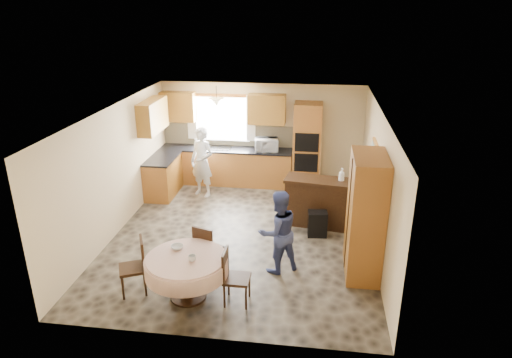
{
  "coord_description": "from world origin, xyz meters",
  "views": [
    {
      "loc": [
        1.34,
        -7.92,
        4.34
      ],
      "look_at": [
        0.23,
        0.3,
        1.09
      ],
      "focal_mm": 32.0,
      "sensor_mm": 36.0,
      "label": 1
    }
  ],
  "objects": [
    {
      "name": "framed_picture",
      "position": [
        2.47,
        0.56,
        1.63
      ],
      "size": [
        0.06,
        0.59,
        0.49
      ],
      "color": "#EAA144",
      "rests_on": "wall_right"
    },
    {
      "name": "cup_table",
      "position": [
        -0.39,
        -2.22,
        0.77
      ],
      "size": [
        0.16,
        0.16,
        0.09
      ],
      "primitive_type": "imported",
      "rotation": [
        0.0,
        0.0,
        -0.43
      ],
      "color": "#B2B2B2",
      "rests_on": "dining_table"
    },
    {
      "name": "window",
      "position": [
        -1.0,
        2.98,
        1.6
      ],
      "size": [
        1.4,
        0.03,
        1.1
      ],
      "primitive_type": "cube",
      "color": "white",
      "rests_on": "wall_back"
    },
    {
      "name": "bowl_table",
      "position": [
        -0.72,
        -1.91,
        0.75
      ],
      "size": [
        0.26,
        0.26,
        0.06
      ],
      "primitive_type": "imported",
      "rotation": [
        0.0,
        0.0,
        -0.43
      ],
      "color": "#B2B2B2",
      "rests_on": "dining_table"
    },
    {
      "name": "pendant",
      "position": [
        -1.0,
        2.5,
        2.12
      ],
      "size": [
        0.36,
        0.36,
        0.18
      ],
      "primitive_type": "cone",
      "rotation": [
        3.14,
        0.0,
        0.0
      ],
      "color": "beige",
      "rests_on": "ceiling"
    },
    {
      "name": "wall_cab_left",
      "position": [
        -2.05,
        2.83,
        1.91
      ],
      "size": [
        0.85,
        0.33,
        0.72
      ],
      "primitive_type": "cube",
      "color": "#B07E2C",
      "rests_on": "wall_back"
    },
    {
      "name": "sideboard",
      "position": [
        1.44,
        0.68,
        0.47
      ],
      "size": [
        1.39,
        0.74,
        0.94
      ],
      "primitive_type": "cube",
      "rotation": [
        0.0,
        0.0,
        -0.15
      ],
      "color": "#33200E",
      "rests_on": "floor"
    },
    {
      "name": "bowl_sideboard",
      "position": [
        1.02,
        0.68,
        0.97
      ],
      "size": [
        0.2,
        0.2,
        0.05
      ],
      "primitive_type": "imported",
      "rotation": [
        0.0,
        0.0,
        -0.0
      ],
      "color": "#B2B2B2",
      "rests_on": "sideboard"
    },
    {
      "name": "wall_cab_side",
      "position": [
        -2.33,
        1.8,
        1.91
      ],
      "size": [
        0.33,
        1.2,
        0.72
      ],
      "primitive_type": "cube",
      "color": "#B07E2C",
      "rests_on": "wall_left"
    },
    {
      "name": "chair_right",
      "position": [
        0.19,
        -2.14,
        0.49
      ],
      "size": [
        0.39,
        0.39,
        0.89
      ],
      "rotation": [
        0.0,
        0.0,
        1.56
      ],
      "color": "#33200E",
      "rests_on": "floor"
    },
    {
      "name": "wall_cab_right",
      "position": [
        0.15,
        2.83,
        1.91
      ],
      "size": [
        0.9,
        0.33,
        0.72
      ],
      "primitive_type": "cube",
      "color": "#B07E2C",
      "rests_on": "wall_back"
    },
    {
      "name": "base_cab_back",
      "position": [
        -0.85,
        2.7,
        0.44
      ],
      "size": [
        3.3,
        0.6,
        0.88
      ],
      "primitive_type": "cube",
      "color": "#B2672F",
      "rests_on": "floor"
    },
    {
      "name": "curtain_right",
      "position": [
        -0.25,
        2.93,
        1.65
      ],
      "size": [
        0.22,
        0.02,
        1.15
      ],
      "primitive_type": "cube",
      "color": "white",
      "rests_on": "wall_back"
    },
    {
      "name": "bottle_sideboard",
      "position": [
        1.9,
        0.68,
        1.1
      ],
      "size": [
        0.16,
        0.16,
        0.32
      ],
      "primitive_type": "imported",
      "rotation": [
        0.0,
        0.0,
        0.41
      ],
      "color": "silver",
      "rests_on": "sideboard"
    },
    {
      "name": "ceiling",
      "position": [
        0.0,
        0.0,
        2.5
      ],
      "size": [
        5.0,
        6.0,
        0.01
      ],
      "primitive_type": "cube",
      "color": "white",
      "rests_on": "wall_back"
    },
    {
      "name": "counter_back",
      "position": [
        -0.85,
        2.7,
        0.9
      ],
      "size": [
        3.3,
        0.64,
        0.04
      ],
      "primitive_type": "cube",
      "color": "black",
      "rests_on": "base_cab_back"
    },
    {
      "name": "curtain_left",
      "position": [
        -1.75,
        2.93,
        1.65
      ],
      "size": [
        0.22,
        0.02,
        1.15
      ],
      "primitive_type": "cube",
      "color": "white",
      "rests_on": "wall_back"
    },
    {
      "name": "chair_back",
      "position": [
        -0.38,
        -1.42,
        0.5
      ],
      "size": [
        0.49,
        0.49,
        0.91
      ],
      "rotation": [
        0.0,
        0.0,
        2.83
      ],
      "color": "#33200E",
      "rests_on": "floor"
    },
    {
      "name": "oven_upper",
      "position": [
        1.15,
        2.38,
        1.25
      ],
      "size": [
        0.56,
        0.01,
        0.45
      ],
      "primitive_type": "cube",
      "color": "black",
      "rests_on": "oven_tower"
    },
    {
      "name": "microwave",
      "position": [
        0.17,
        2.65,
        1.07
      ],
      "size": [
        0.61,
        0.47,
        0.31
      ],
      "primitive_type": "imported",
      "rotation": [
        0.0,
        0.0,
        0.17
      ],
      "color": "silver",
      "rests_on": "counter_back"
    },
    {
      "name": "person_sink",
      "position": [
        -1.26,
        1.88,
        0.83
      ],
      "size": [
        0.71,
        0.61,
        1.65
      ],
      "primitive_type": "imported",
      "rotation": [
        0.0,
        0.0,
        -0.41
      ],
      "color": "silver",
      "rests_on": "floor"
    },
    {
      "name": "dining_table",
      "position": [
        -0.51,
        -2.13,
        0.56
      ],
      "size": [
        1.27,
        1.27,
        0.72
      ],
      "color": "#33200E",
      "rests_on": "floor"
    },
    {
      "name": "counter_left",
      "position": [
        -2.2,
        1.8,
        0.9
      ],
      "size": [
        0.64,
        1.2,
        0.04
      ],
      "primitive_type": "cube",
      "color": "black",
      "rests_on": "base_cab_left"
    },
    {
      "name": "base_cab_left",
      "position": [
        -2.2,
        1.8,
        0.44
      ],
      "size": [
        0.6,
        1.2,
        0.88
      ],
      "primitive_type": "cube",
      "color": "#B2672F",
      "rests_on": "floor"
    },
    {
      "name": "cupboard",
      "position": [
        2.22,
        -1.0,
        1.04
      ],
      "size": [
        0.55,
        1.09,
        2.09
      ],
      "primitive_type": "cube",
      "color": "#B2672F",
      "rests_on": "floor"
    },
    {
      "name": "space_heater",
      "position": [
        1.46,
        0.18,
        0.26
      ],
      "size": [
        0.39,
        0.29,
        0.51
      ],
      "primitive_type": "cube",
      "rotation": [
        0.0,
        0.0,
        0.09
      ],
      "color": "black",
      "rests_on": "floor"
    },
    {
      "name": "wall_front",
      "position": [
        0.0,
        -3.0,
        1.25
      ],
      "size": [
        5.0,
        0.02,
        2.5
      ],
      "primitive_type": "cube",
      "color": "beige",
      "rests_on": "floor"
    },
    {
      "name": "wall_back",
      "position": [
        0.0,
        3.0,
        1.25
      ],
      "size": [
        5.0,
        0.02,
        2.5
      ],
      "primitive_type": "cube",
      "color": "beige",
      "rests_on": "floor"
    },
    {
      "name": "oven_tower",
      "position": [
        1.15,
        2.69,
        1.06
      ],
      "size": [
        0.66,
        0.62,
        2.12
      ],
      "primitive_type": "cube",
      "color": "#B2672F",
      "rests_on": "floor"
    },
    {
      "name": "person_dining",
      "position": [
        0.8,
        -1.15,
        0.73
      ],
      "size": [
        0.9,
        0.85,
        1.46
      ],
      "primitive_type": "imported",
      "rotation": [
        0.0,
        0.0,
        3.7
      ],
      "color": "#39457E",
      "rests_on": "floor"
    },
    {
      "name": "oven_lower",
      "position": [
        1.15,
        2.38,
        0.75
      ],
      "size": [
        0.56,
        0.01,
        0.45
      ],
      "primitive_type": "cube",
      "color": "black",
      "rests_on": "oven_tower"
    },
    {
      "name": "wall_left",
      "position": [
        -2.5,
        0.0,
        1.25
      ],
      "size": [
        0.02,
        6.0,
        2.5
      ],
      "primitive_type": "cube",
      "color": "beige",
      "rests_on": "floor"
    },
    {
      "name": "backsplash",
      "position": [
        -0.85,
        2.99,
        1.18
      ],
      "size": [
        3.3,
        0.02,
        0.55
      ],
      "primitive_type": "cube",
      "color": "tan",
      "rests_on": "wall_back"
    },
    {
      "name": "chair_left",
      "position": [
        -1.34,
        -2.06,
        0.51
      ],
      "size": [
        0.53,
        0.53,
        0.92
      ],
      "rotation": [
        0.0,
        0.0,
        -1.13
      ],
      "color": "#33200E",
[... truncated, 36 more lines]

